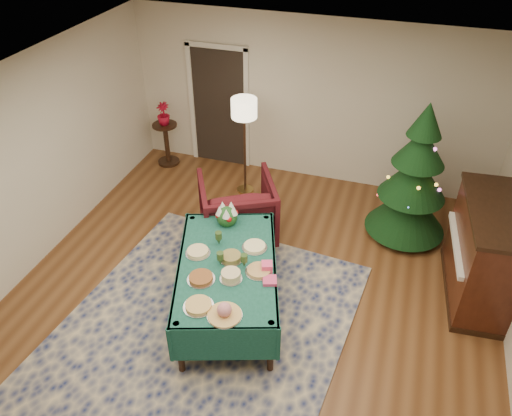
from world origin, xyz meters
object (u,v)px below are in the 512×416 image
(gift_box, at_px, (267,267))
(floor_lamp, at_px, (244,114))
(buffet_table, at_px, (227,273))
(christmas_tree, at_px, (414,180))
(piano, at_px, (484,254))
(armchair, at_px, (237,206))
(potted_plant, at_px, (164,118))
(side_table, at_px, (167,144))

(gift_box, bearing_deg, floor_lamp, 114.05)
(buffet_table, relative_size, christmas_tree, 1.07)
(piano, bearing_deg, gift_box, -153.34)
(armchair, distance_m, potted_plant, 2.51)
(buffet_table, distance_m, christmas_tree, 2.96)
(armchair, height_order, side_table, armchair)
(christmas_tree, bearing_deg, gift_box, -123.64)
(floor_lamp, distance_m, christmas_tree, 2.65)
(armchair, bearing_deg, piano, 148.70)
(side_table, relative_size, potted_plant, 1.94)
(gift_box, distance_m, piano, 2.68)
(potted_plant, xyz_separation_m, piano, (5.15, -1.79, -0.23))
(floor_lamp, bearing_deg, gift_box, -65.95)
(piano, bearing_deg, armchair, 176.74)
(gift_box, height_order, side_table, gift_box)
(buffet_table, xyz_separation_m, side_table, (-2.29, 3.02, -0.24))
(armchair, xyz_separation_m, floor_lamp, (-0.28, 1.16, 0.86))
(side_table, xyz_separation_m, potted_plant, (0.00, -0.00, 0.50))
(armchair, height_order, piano, piano)
(armchair, bearing_deg, side_table, -68.14)
(buffet_table, distance_m, potted_plant, 3.80)
(floor_lamp, distance_m, piano, 3.84)
(potted_plant, relative_size, christmas_tree, 0.19)
(gift_box, xyz_separation_m, side_table, (-2.76, 2.99, -0.44))
(floor_lamp, height_order, piano, floor_lamp)
(gift_box, bearing_deg, armchair, 121.70)
(buffet_table, bearing_deg, armchair, 105.14)
(buffet_table, bearing_deg, potted_plant, 127.09)
(floor_lamp, xyz_separation_m, christmas_tree, (2.59, -0.35, -0.45))
(floor_lamp, bearing_deg, side_table, 164.74)
(gift_box, xyz_separation_m, christmas_tree, (1.46, 2.19, 0.12))
(buffet_table, distance_m, gift_box, 0.51)
(piano, bearing_deg, buffet_table, -156.62)
(armchair, distance_m, side_table, 2.49)
(armchair, height_order, floor_lamp, floor_lamp)
(armchair, xyz_separation_m, potted_plant, (-1.90, 1.60, 0.35))
(armchair, bearing_deg, buffet_table, 77.10)
(side_table, height_order, piano, piano)
(christmas_tree, bearing_deg, piano, -46.62)
(floor_lamp, xyz_separation_m, side_table, (-1.62, 0.44, -1.01))
(side_table, height_order, potted_plant, potted_plant)
(potted_plant, xyz_separation_m, christmas_tree, (4.21, -0.80, 0.06))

